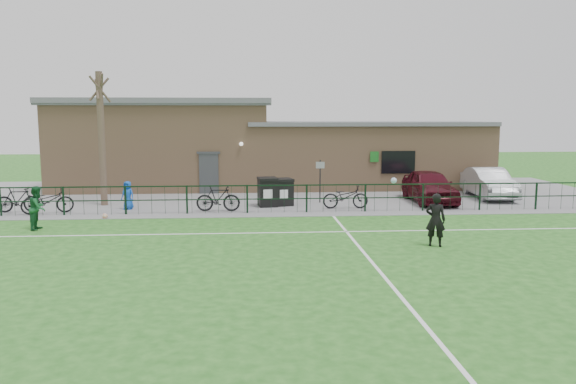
{
  "coord_description": "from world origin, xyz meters",
  "views": [
    {
      "loc": [
        -1.42,
        -15.24,
        4.11
      ],
      "look_at": [
        0.0,
        5.0,
        1.3
      ],
      "focal_mm": 35.0,
      "sensor_mm": 36.0,
      "label": 1
    }
  ],
  "objects": [
    {
      "name": "perimeter_fence",
      "position": [
        0.0,
        8.0,
        0.6
      ],
      "size": [
        28.0,
        0.1,
        1.2
      ],
      "primitive_type": "cube",
      "color": "black",
      "rests_on": "ground"
    },
    {
      "name": "bare_tree",
      "position": [
        -8.0,
        10.5,
        3.0
      ],
      "size": [
        0.3,
        0.3,
        6.0
      ],
      "primitive_type": "cylinder",
      "color": "#4D3B2F",
      "rests_on": "ground"
    },
    {
      "name": "bicycle_d",
      "position": [
        -2.74,
        8.47,
        0.58
      ],
      "size": [
        1.89,
        0.63,
        1.12
      ],
      "primitive_type": "imported",
      "rotation": [
        0.0,
        0.0,
        1.51
      ],
      "color": "black",
      "rests_on": "paving_strip"
    },
    {
      "name": "paving_strip",
      "position": [
        0.0,
        13.5,
        0.01
      ],
      "size": [
        34.0,
        13.0,
        0.02
      ],
      "primitive_type": "cube",
      "color": "slate",
      "rests_on": "ground"
    },
    {
      "name": "clubhouse",
      "position": [
        -0.88,
        16.5,
        2.22
      ],
      "size": [
        24.25,
        5.4,
        4.96
      ],
      "color": "tan",
      "rests_on": "ground"
    },
    {
      "name": "bicycle_c",
      "position": [
        -9.79,
        8.4,
        0.56
      ],
      "size": [
        2.17,
        1.37,
        1.08
      ],
      "primitive_type": "imported",
      "rotation": [
        0.0,
        0.0,
        1.91
      ],
      "color": "black",
      "rests_on": "paving_strip"
    },
    {
      "name": "car_maroon",
      "position": [
        7.03,
        10.31,
        0.78
      ],
      "size": [
        1.86,
        4.5,
        1.52
      ],
      "primitive_type": "imported",
      "rotation": [
        0.0,
        0.0,
        -0.01
      ],
      "color": "#460C17",
      "rests_on": "paving_strip"
    },
    {
      "name": "bicycle_e",
      "position": [
        2.79,
        8.82,
        0.54
      ],
      "size": [
        1.99,
        0.72,
        1.04
      ],
      "primitive_type": "imported",
      "rotation": [
        0.0,
        0.0,
        1.55
      ],
      "color": "black",
      "rests_on": "paving_strip"
    },
    {
      "name": "goalkeeper_kick",
      "position": [
        4.38,
        1.73,
        0.86
      ],
      "size": [
        0.97,
        3.66,
        1.81
      ],
      "color": "black",
      "rests_on": "ground"
    },
    {
      "name": "pitch_line_touch",
      "position": [
        0.0,
        7.8,
        0.0
      ],
      "size": [
        28.0,
        0.1,
        0.01
      ],
      "primitive_type": "cube",
      "color": "white",
      "rests_on": "ground"
    },
    {
      "name": "car_silver",
      "position": [
        10.42,
        11.52,
        0.76
      ],
      "size": [
        1.86,
        4.57,
        1.47
      ],
      "primitive_type": "imported",
      "rotation": [
        0.0,
        0.0,
        -0.07
      ],
      "color": "#A6A9AD",
      "rests_on": "paving_strip"
    },
    {
      "name": "sign_post",
      "position": [
        1.89,
        10.56,
        1.02
      ],
      "size": [
        0.08,
        0.08,
        2.0
      ],
      "primitive_type": "cylinder",
      "rotation": [
        0.0,
        0.0,
        0.33
      ],
      "color": "black",
      "rests_on": "paving_strip"
    },
    {
      "name": "pitch_line_perp",
      "position": [
        2.0,
        0.0,
        0.0
      ],
      "size": [
        0.1,
        16.0,
        0.01
      ],
      "primitive_type": "cube",
      "color": "white",
      "rests_on": "ground"
    },
    {
      "name": "ground",
      "position": [
        0.0,
        0.0,
        0.0
      ],
      "size": [
        90.0,
        90.0,
        0.0
      ],
      "primitive_type": "plane",
      "color": "#20591A",
      "rests_on": "ground"
    },
    {
      "name": "outfield_player",
      "position": [
        -9.0,
        5.19,
        0.79
      ],
      "size": [
        0.61,
        0.77,
        1.58
      ],
      "primitive_type": "imported",
      "rotation": [
        0.0,
        0.0,
        1.56
      ],
      "color": "#18562C",
      "rests_on": "ground"
    },
    {
      "name": "wheelie_bin_left",
      "position": [
        0.13,
        9.9,
        0.59
      ],
      "size": [
        0.92,
        1.0,
        1.13
      ],
      "primitive_type": "cube",
      "rotation": [
        0.0,
        0.0,
        0.23
      ],
      "color": "black",
      "rests_on": "paving_strip"
    },
    {
      "name": "spectator_child",
      "position": [
        -6.68,
        9.25,
        0.64
      ],
      "size": [
        0.7,
        0.59,
        1.23
      ],
      "primitive_type": "imported",
      "rotation": [
        0.0,
        0.0,
        -0.38
      ],
      "color": "blue",
      "rests_on": "paving_strip"
    },
    {
      "name": "wheelie_bin_right",
      "position": [
        -0.6,
        9.67,
        0.62
      ],
      "size": [
        0.91,
        1.0,
        1.21
      ],
      "primitive_type": "cube",
      "rotation": [
        0.0,
        0.0,
        0.13
      ],
      "color": "black",
      "rests_on": "paving_strip"
    },
    {
      "name": "pitch_line_mid",
      "position": [
        0.0,
        4.0,
        0.0
      ],
      "size": [
        28.0,
        0.1,
        0.01
      ],
      "primitive_type": "cube",
      "color": "white",
      "rests_on": "ground"
    },
    {
      "name": "bicycle_b",
      "position": [
        -11.11,
        8.77,
        0.56
      ],
      "size": [
        1.83,
        0.57,
        1.09
      ],
      "primitive_type": "imported",
      "rotation": [
        0.0,
        0.0,
        1.61
      ],
      "color": "black",
      "rests_on": "paving_strip"
    },
    {
      "name": "ball_ground",
      "position": [
        -7.14,
        7.14,
        0.11
      ],
      "size": [
        0.22,
        0.22,
        0.22
      ],
      "primitive_type": "sphere",
      "color": "white",
      "rests_on": "ground"
    }
  ]
}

